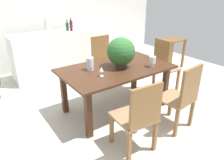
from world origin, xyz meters
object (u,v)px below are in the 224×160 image
at_px(chair_far_right, 103,58).
at_px(crystal_vase_left, 152,60).
at_px(crystal_vase_right, 123,53).
at_px(dining_table, 116,73).
at_px(side_table, 172,47).
at_px(wine_bottle_green, 46,26).
at_px(kitchen_counter, 53,55).
at_px(chair_near_right, 182,95).
at_px(flower_centerpiece, 121,52).
at_px(wine_bottle_amber, 67,26).
at_px(wine_glass, 101,69).
at_px(chair_foot_end, 164,64).
at_px(crystal_vase_center_near, 90,63).
at_px(chair_near_left, 139,115).
at_px(wine_bottle_dark, 71,26).

distance_m(chair_far_right, crystal_vase_left, 1.34).
relative_size(chair_far_right, crystal_vase_right, 5.09).
distance_m(dining_table, side_table, 2.49).
xyz_separation_m(chair_far_right, wine_bottle_green, (-0.69, 1.22, 0.56)).
relative_size(crystal_vase_right, kitchen_counter, 0.11).
relative_size(dining_table, chair_near_right, 1.78).
relative_size(crystal_vase_left, kitchen_counter, 0.10).
distance_m(flower_centerpiece, wine_bottle_amber, 2.09).
xyz_separation_m(wine_glass, kitchen_counter, (0.10, 2.21, -0.35)).
xyz_separation_m(chair_near_right, chair_foot_end, (0.75, 1.00, 0.02)).
xyz_separation_m(dining_table, flower_centerpiece, (0.07, -0.02, 0.35)).
relative_size(flower_centerpiece, kitchen_counter, 0.27).
distance_m(wine_glass, wine_bottle_amber, 2.31).
bearing_deg(crystal_vase_center_near, crystal_vase_left, -27.51).
distance_m(kitchen_counter, wine_bottle_green, 0.65).
distance_m(dining_table, crystal_vase_center_near, 0.47).
height_order(chair_far_right, crystal_vase_left, chair_far_right).
bearing_deg(wine_bottle_amber, crystal_vase_left, -81.74).
bearing_deg(chair_near_left, flower_centerpiece, -111.05).
xyz_separation_m(chair_near_left, crystal_vase_center_near, (0.01, 1.14, 0.33)).
bearing_deg(wine_bottle_green, dining_table, -82.22).
xyz_separation_m(chair_foot_end, wine_glass, (-1.54, -0.17, 0.28)).
xyz_separation_m(chair_far_right, kitchen_counter, (-0.68, 1.05, -0.06)).
distance_m(chair_foot_end, wine_bottle_green, 2.70).
height_order(dining_table, kitchen_counter, kitchen_counter).
distance_m(crystal_vase_left, kitchen_counter, 2.51).
relative_size(chair_far_right, wine_bottle_green, 3.44).
bearing_deg(kitchen_counter, crystal_vase_center_near, -93.09).
bearing_deg(wine_glass, side_table, 19.51).
height_order(wine_glass, wine_bottle_green, wine_bottle_green).
distance_m(chair_far_right, crystal_vase_center_near, 1.19).
xyz_separation_m(crystal_vase_center_near, crystal_vase_right, (0.71, 0.10, 0.00)).
bearing_deg(kitchen_counter, wine_bottle_dark, -12.12).
distance_m(chair_near_right, flower_centerpiece, 1.12).
xyz_separation_m(chair_near_left, wine_glass, (0.02, 0.83, 0.31)).
bearing_deg(kitchen_counter, flower_centerpiece, -80.00).
bearing_deg(chair_near_right, chair_near_left, -4.85).
bearing_deg(chair_near_left, wine_bottle_dark, -96.11).
bearing_deg(crystal_vase_left, chair_near_left, -142.26).
height_order(flower_centerpiece, crystal_vase_right, flower_centerpiece).
distance_m(crystal_vase_center_near, wine_bottle_amber, 2.01).
bearing_deg(chair_near_left, dining_table, -107.04).
bearing_deg(dining_table, crystal_vase_right, 37.12).
bearing_deg(chair_foot_end, crystal_vase_right, 77.55).
distance_m(kitchen_counter, wine_bottle_dark, 0.78).
distance_m(chair_foot_end, wine_glass, 1.57).
bearing_deg(crystal_vase_left, dining_table, 146.93).
xyz_separation_m(flower_centerpiece, kitchen_counter, (-0.36, 2.07, -0.49)).
relative_size(chair_far_right, wine_bottle_amber, 4.18).
distance_m(crystal_vase_left, wine_bottle_dark, 2.29).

